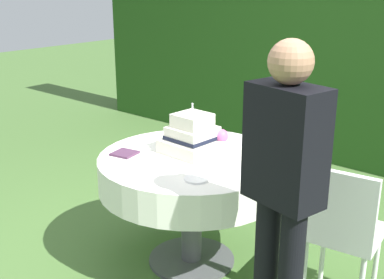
# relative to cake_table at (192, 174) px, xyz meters

# --- Properties ---
(ground_plane) EXTENTS (20.00, 20.00, 0.00)m
(ground_plane) POSITION_rel_cake_table_xyz_m (0.00, 0.00, -0.64)
(ground_plane) COLOR #476B33
(foliage_hedge) EXTENTS (6.81, 0.47, 2.63)m
(foliage_hedge) POSITION_rel_cake_table_xyz_m (0.00, 2.56, 0.68)
(foliage_hedge) COLOR #234C19
(foliage_hedge) RESTS_ON ground_plane
(cake_table) EXTENTS (1.19, 1.19, 0.76)m
(cake_table) POSITION_rel_cake_table_xyz_m (0.00, 0.00, 0.00)
(cake_table) COLOR #4C4C51
(cake_table) RESTS_ON ground_plane
(wedding_cake) EXTENTS (0.36, 0.35, 0.33)m
(wedding_cake) POSITION_rel_cake_table_xyz_m (-0.05, 0.07, 0.22)
(wedding_cake) COLOR silver
(wedding_cake) RESTS_ON cake_table
(serving_plate_near) EXTENTS (0.14, 0.14, 0.01)m
(serving_plate_near) POSITION_rel_cake_table_xyz_m (0.27, -0.27, 0.12)
(serving_plate_near) COLOR white
(serving_plate_near) RESTS_ON cake_table
(serving_plate_far) EXTENTS (0.15, 0.15, 0.01)m
(serving_plate_far) POSITION_rel_cake_table_xyz_m (-0.30, 0.27, 0.12)
(serving_plate_far) COLOR white
(serving_plate_far) RESTS_ON cake_table
(napkin_stack) EXTENTS (0.17, 0.17, 0.01)m
(napkin_stack) POSITION_rel_cake_table_xyz_m (-0.35, -0.25, 0.13)
(napkin_stack) COLOR #4C2D47
(napkin_stack) RESTS_ON cake_table
(garden_chair) EXTENTS (0.45, 0.45, 0.89)m
(garden_chair) POSITION_rel_cake_table_xyz_m (0.96, 0.14, -0.10)
(garden_chair) COLOR white
(garden_chair) RESTS_ON ground_plane
(standing_person) EXTENTS (0.39, 0.27, 1.60)m
(standing_person) POSITION_rel_cake_table_xyz_m (0.88, -0.38, 0.29)
(standing_person) COLOR black
(standing_person) RESTS_ON ground_plane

